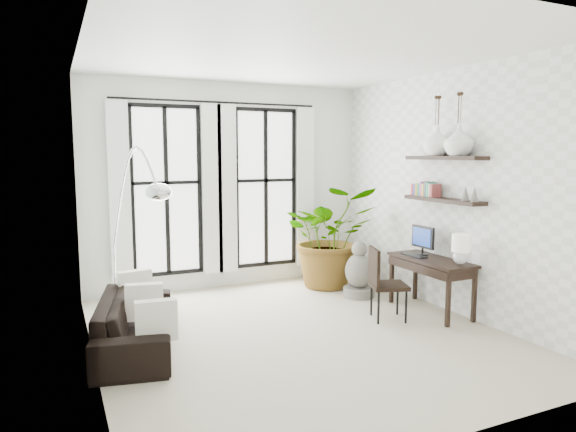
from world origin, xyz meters
TOP-DOWN VIEW (x-y plane):
  - floor at (0.00, 0.00)m, footprint 5.00×5.00m
  - ceiling at (0.00, 0.00)m, footprint 5.00×5.00m
  - wall_left at (-2.25, 0.00)m, footprint 0.00×5.00m
  - wall_right at (2.25, 0.00)m, footprint 0.00×5.00m
  - wall_back at (0.00, 2.50)m, footprint 4.50×0.00m
  - windows at (-0.20, 2.43)m, footprint 3.26×0.13m
  - wall_shelves at (2.11, 0.04)m, footprint 0.25×1.30m
  - sofa at (-1.80, 0.36)m, footprint 1.12×2.02m
  - throw_pillows at (-1.70, 0.36)m, footprint 0.40×1.52m
  - plant at (1.41, 1.76)m, footprint 1.77×1.64m
  - desk at (1.95, -0.05)m, footprint 0.52×1.23m
  - desk_chair at (1.19, 0.02)m, footprint 0.56×0.56m
  - arc_lamp at (-1.70, 0.85)m, footprint 0.71×1.22m
  - buddha at (1.50, 1.04)m, footprint 0.46×0.46m
  - vase_a at (2.11, -0.25)m, footprint 0.37×0.37m
  - vase_b at (2.11, 0.15)m, footprint 0.37×0.37m

SIDE VIEW (x-z plane):
  - floor at x=0.00m, z-range 0.00..0.00m
  - sofa at x=-1.80m, z-range 0.00..0.56m
  - buddha at x=1.50m, z-range -0.07..0.76m
  - throw_pillows at x=-1.70m, z-range 0.30..0.70m
  - desk_chair at x=1.19m, z-range 0.06..0.99m
  - desk at x=1.95m, z-range 0.13..1.25m
  - plant at x=1.41m, z-range 0.00..1.61m
  - windows at x=-0.20m, z-range 0.24..2.88m
  - wall_left at x=-2.25m, z-range -0.90..4.10m
  - wall_right at x=2.25m, z-range -0.90..4.10m
  - wall_back at x=0.00m, z-range -0.65..3.85m
  - arc_lamp at x=-1.70m, z-range 0.59..2.79m
  - wall_shelves at x=2.11m, z-range 1.43..2.03m
  - vase_a at x=2.11m, z-range 2.07..2.46m
  - vase_b at x=2.11m, z-range 2.07..2.46m
  - ceiling at x=0.00m, z-range 3.20..3.20m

